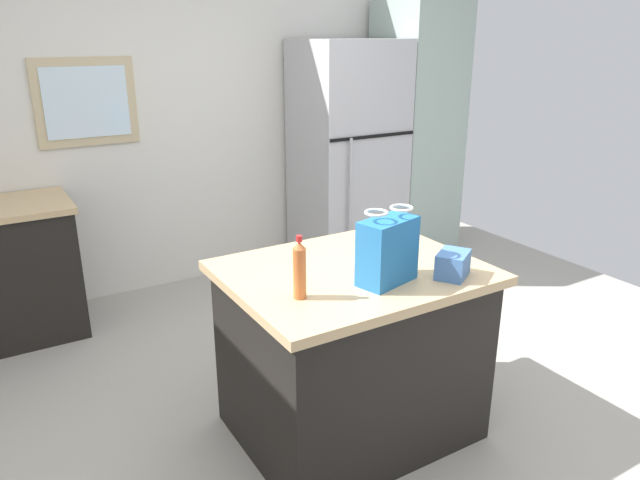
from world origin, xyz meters
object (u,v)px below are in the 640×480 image
refrigerator (347,157)px  small_box (453,264)px  ear_defenders (373,232)px  bottle (300,270)px  kitchen_island (352,351)px  shopping_bag (387,250)px  tall_cabinet (416,132)px

refrigerator → small_box: refrigerator is taller
small_box → ear_defenders: small_box is taller
bottle → ear_defenders: bearing=33.6°
kitchen_island → refrigerator: size_ratio=0.62×
shopping_bag → bottle: (-0.41, 0.05, -0.02)m
small_box → ear_defenders: size_ratio=0.85×
refrigerator → tall_cabinet: (0.72, 0.00, 0.15)m
shopping_bag → ear_defenders: size_ratio=1.66×
kitchen_island → bottle: 0.69m
small_box → refrigerator: bearing=67.5°
tall_cabinet → bottle: (-2.35, -2.10, -0.08)m
shopping_bag → bottle: bearing=172.5°
refrigerator → tall_cabinet: tall_cabinet is taller
kitchen_island → shopping_bag: bearing=-80.6°
kitchen_island → bottle: bearing=-157.4°
kitchen_island → refrigerator: refrigerator is taller
shopping_bag → small_box: 0.32m
kitchen_island → bottle: (-0.37, -0.15, 0.56)m
small_box → bottle: bearing=167.5°
tall_cabinet → refrigerator: bearing=-180.0°
bottle → refrigerator: bearing=52.1°
refrigerator → ear_defenders: (-0.91, -1.62, -0.03)m
small_box → ear_defenders: 0.64m
shopping_bag → ear_defenders: bearing=59.4°
kitchen_island → small_box: small_box is taller
tall_cabinet → ear_defenders: (-1.63, -1.62, -0.18)m
kitchen_island → shopping_bag: 0.62m
kitchen_island → shopping_bag: (0.03, -0.21, 0.59)m
ear_defenders → tall_cabinet: bearing=44.8°
shopping_bag → ear_defenders: shopping_bag is taller
kitchen_island → ear_defenders: 0.66m
bottle → shopping_bag: bearing=-7.5°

